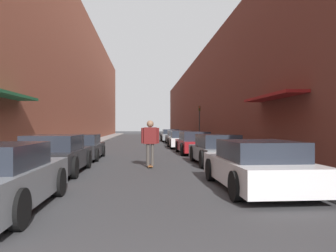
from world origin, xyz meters
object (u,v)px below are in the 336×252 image
object	(u,v)px
parked_car_left_2	(83,147)
skateboarder	(150,138)
traffic_light	(199,120)
parked_car_right_3	(182,140)
parked_car_right_0	(257,166)
parked_car_right_4	(177,137)
parked_car_right_1	(217,150)
parked_car_left_1	(55,155)
parked_car_right_2	(194,143)
parked_car_right_5	(171,135)

from	to	relation	value
parked_car_left_2	skateboarder	size ratio (longest dim) A/B	2.20
skateboarder	traffic_light	size ratio (longest dim) A/B	0.56
parked_car_right_3	parked_car_right_0	bearing A→B (deg)	-89.92
parked_car_right_0	parked_car_right_4	world-z (taller)	parked_car_right_0
parked_car_right_1	skateboarder	bearing A→B (deg)	-165.79
parked_car_right_0	parked_car_right_3	distance (m)	16.22
parked_car_right_0	skateboarder	bearing A→B (deg)	119.42
parked_car_left_1	parked_car_right_1	size ratio (longest dim) A/B	1.01
parked_car_right_3	traffic_light	world-z (taller)	traffic_light
parked_car_right_2	parked_car_right_4	xyz separation A→B (m)	(0.08, 10.63, -0.03)
parked_car_left_2	parked_car_right_1	world-z (taller)	parked_car_right_1
parked_car_left_2	parked_car_right_4	size ratio (longest dim) A/B	0.94
parked_car_right_0	parked_car_right_5	xyz separation A→B (m)	(0.02, 27.01, 0.01)
parked_car_right_4	skateboarder	world-z (taller)	skateboarder
parked_car_left_1	parked_car_right_2	bearing A→B (deg)	51.83
parked_car_left_2	parked_car_right_5	xyz separation A→B (m)	(6.01, 18.73, 0.03)
parked_car_right_4	skateboarder	size ratio (longest dim) A/B	2.35
parked_car_right_1	parked_car_right_4	world-z (taller)	parked_car_right_1
parked_car_right_5	parked_car_right_1	bearing A→B (deg)	-89.58
skateboarder	parked_car_left_1	bearing A→B (deg)	-156.72
parked_car_right_5	parked_car_right_0	bearing A→B (deg)	-90.04
parked_car_right_5	parked_car_left_2	bearing A→B (deg)	-107.78
parked_car_left_1	parked_car_right_3	size ratio (longest dim) A/B	0.99
parked_car_right_0	parked_car_right_4	distance (m)	21.74
parked_car_right_2	parked_car_right_1	bearing A→B (deg)	-88.84
parked_car_right_4	traffic_light	world-z (taller)	traffic_light
parked_car_left_1	parked_car_left_2	xyz separation A→B (m)	(0.06, 4.95, -0.06)
parked_car_right_3	skateboarder	world-z (taller)	skateboarder
parked_car_right_5	parked_car_right_4	bearing A→B (deg)	-88.70
parked_car_right_3	parked_car_right_2	bearing A→B (deg)	-89.02
parked_car_right_0	parked_car_right_4	size ratio (longest dim) A/B	1.00
parked_car_right_4	skateboarder	xyz separation A→B (m)	(-2.83, -16.96, 0.55)
parked_car_right_0	parked_car_right_5	world-z (taller)	parked_car_right_5
parked_car_left_1	parked_car_left_2	bearing A→B (deg)	89.32
parked_car_right_2	parked_car_right_5	bearing A→B (deg)	90.16
parked_car_right_1	parked_car_right_5	bearing A→B (deg)	90.42
parked_car_right_2	traffic_light	xyz separation A→B (m)	(2.01, 9.55, 1.56)
parked_car_right_0	skateboarder	distance (m)	5.51
parked_car_left_2	parked_car_right_1	xyz separation A→B (m)	(6.16, -2.78, 0.03)
parked_car_right_4	parked_car_right_5	xyz separation A→B (m)	(-0.12, 5.28, 0.02)
parked_car_right_4	parked_car_right_5	distance (m)	5.28
parked_car_left_2	parked_car_right_0	bearing A→B (deg)	-54.14
parked_car_left_1	skateboarder	xyz separation A→B (m)	(3.35, 1.44, 0.51)
parked_car_right_1	traffic_light	bearing A→B (deg)	82.85
parked_car_right_2	skateboarder	size ratio (longest dim) A/B	2.36
parked_car_left_2	traffic_light	distance (m)	14.86
parked_car_right_1	traffic_light	world-z (taller)	traffic_light
parked_car_left_1	traffic_light	bearing A→B (deg)	64.87
parked_car_left_1	parked_car_right_4	size ratio (longest dim) A/B	0.95
parked_car_right_2	parked_car_right_5	xyz separation A→B (m)	(-0.04, 15.90, -0.01)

